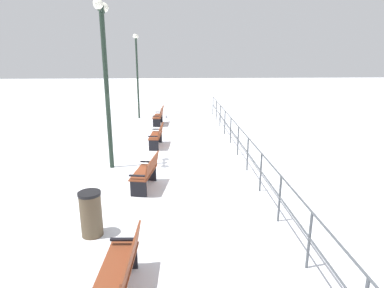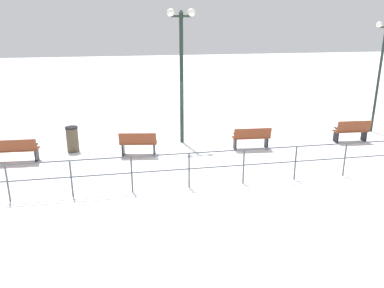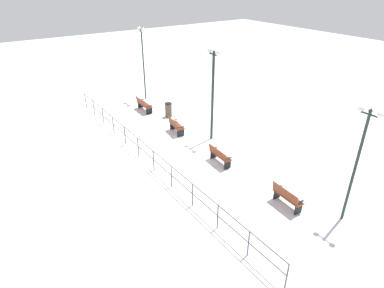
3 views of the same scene
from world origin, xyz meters
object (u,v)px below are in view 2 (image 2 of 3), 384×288
object	(u,v)px
bench_nearest	(352,131)
bench_second	(251,138)
bench_third	(138,143)
trash_bin	(72,139)
lamppost_near	(381,60)
bench_fourth	(14,150)
lamppost_middle	(181,57)

from	to	relation	value
bench_nearest	bench_second	world-z (taller)	bench_nearest
bench_third	bench_second	bearing A→B (deg)	-81.62
bench_second	trash_bin	bearing A→B (deg)	85.45
lamppost_near	trash_bin	xyz separation A→B (m)	(-0.39, 12.93, -2.67)
bench_fourth	lamppost_near	world-z (taller)	lamppost_near
bench_nearest	bench_third	bearing A→B (deg)	94.02
bench_fourth	lamppost_near	distance (m)	15.11
bench_second	lamppost_near	distance (m)	6.85
bench_nearest	lamppost_middle	bearing A→B (deg)	83.12
bench_third	bench_fourth	world-z (taller)	bench_third
trash_bin	lamppost_middle	bearing A→B (deg)	-84.86
bench_fourth	lamppost_middle	size ratio (longest dim) A/B	0.32
lamppost_middle	bench_fourth	bearing A→B (deg)	101.83
bench_fourth	trash_bin	world-z (taller)	trash_bin
lamppost_near	lamppost_middle	distance (m)	8.65
bench_nearest	trash_bin	distance (m)	11.15
bench_third	lamppost_near	distance (m)	10.91
bench_second	lamppost_near	xyz separation A→B (m)	(1.40, -6.15, 2.68)
lamppost_near	trash_bin	distance (m)	13.21
bench_fourth	lamppost_middle	xyz separation A→B (m)	(1.29, -6.18, 2.96)
bench_nearest	lamppost_middle	size ratio (longest dim) A/B	0.28
bench_nearest	bench_fourth	distance (m)	13.01
bench_nearest	trash_bin	world-z (taller)	trash_bin
bench_third	trash_bin	size ratio (longest dim) A/B	1.46
trash_bin	bench_third	bearing A→B (deg)	-111.07
bench_second	bench_fourth	xyz separation A→B (m)	(0.11, 8.67, 0.00)
lamppost_near	lamppost_middle	world-z (taller)	lamppost_middle
lamppost_near	bench_third	bearing A→B (deg)	97.20
bench_second	bench_third	size ratio (longest dim) A/B	1.04
bench_third	lamppost_middle	bearing A→B (deg)	-45.03
bench_fourth	lamppost_near	size ratio (longest dim) A/B	0.35
bench_third	bench_nearest	bearing A→B (deg)	-80.31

